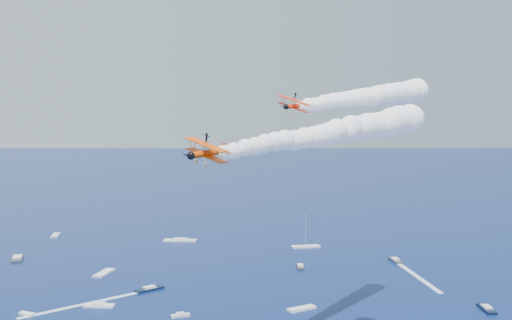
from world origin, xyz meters
name	(u,v)px	position (x,y,z in m)	size (l,w,h in m)	color
biplane_lead	(294,106)	(14.27, 18.68, 59.73)	(6.55, 7.35, 4.43)	#FF2C05
biplane_trail	(208,153)	(-10.23, 1.50, 51.95)	(7.86, 8.82, 5.31)	#ED4705
smoke_trail_lead	(369,97)	(43.17, 34.41, 62.26)	(59.33, 35.40, 11.87)	white
smoke_trail_trail	(333,132)	(20.33, 13.69, 54.48)	(62.35, 28.96, 11.87)	white
spectator_boats	(150,277)	(8.38, 116.44, 0.35)	(191.69, 175.69, 0.70)	white
boat_wakes	(128,310)	(-6.04, 85.32, 0.03)	(208.77, 42.44, 0.04)	white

